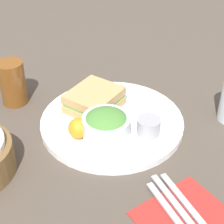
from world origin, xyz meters
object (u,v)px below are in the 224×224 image
Objects in this scene: dressing_cup at (149,127)px; spoon at (173,216)px; sandwich at (94,100)px; knife at (182,213)px; plate at (112,122)px; fork at (190,209)px; drink_glass at (13,83)px; salad_bowl at (106,125)px.

dressing_cup is 0.22m from spoon.
sandwich reaches higher than knife.
plate is 1.76× the size of fork.
sandwich reaches higher than spoon.
sandwich is 0.16m from dressing_cup.
drink_glass is 0.66× the size of spoon.
dressing_cup reaches higher than spoon.
salad_bowl is 0.60× the size of spoon.
knife is at bearing 173.57° from sandwich.
plate is 2.22× the size of sandwich.
sandwich is 0.35m from knife.
plate is 0.10m from dressing_cup.
drink_glass is (0.16, 0.14, 0.02)m from sandwich.
fork is 0.02m from knife.
sandwich is 0.75× the size of knife.
fork is at bearing 176.52° from sandwich.
salad_bowl is 0.09m from dressing_cup.
salad_bowl reaches higher than sandwich.
dressing_cup is (-0.04, -0.08, -0.02)m from salad_bowl.
sandwich is at bearing 9.12° from plate.
knife is (0.00, 0.02, 0.00)m from fork.
sandwich is 1.33× the size of drink_glass.
salad_bowl is 0.29m from drink_glass.
sandwich is at bearing -176.77° from knife.
plate is at bearing -146.51° from drink_glass.
dressing_cup is 0.30× the size of spoon.
drink_glass reaches higher than plate.
sandwich reaches higher than plate.
plate reaches higher than knife.
knife is at bearing -169.14° from drink_glass.
knife is at bearing 90.00° from spoon.
spoon is (-0.34, 0.06, -0.03)m from sandwich.
spoon is (-0.28, 0.07, -0.00)m from plate.
knife is (-0.24, -0.00, -0.04)m from salad_bowl.
drink_glass is 0.52m from fork.
sandwich reaches higher than fork.
knife is at bearing 170.35° from plate.
knife is (-0.51, -0.10, -0.05)m from drink_glass.
knife is 1.17× the size of spoon.
salad_bowl is at bearing -160.12° from drink_glass.
sandwich is 2.89× the size of dressing_cup.
plate reaches higher than fork.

